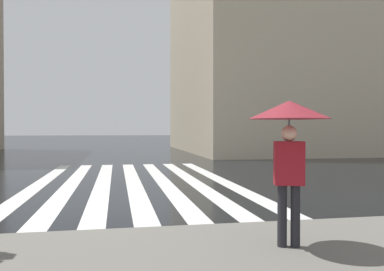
{
  "coord_description": "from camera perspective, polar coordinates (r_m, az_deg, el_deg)",
  "views": [
    {
      "loc": [
        -9.6,
        -0.21,
        1.78
      ],
      "look_at": [
        4.15,
        -2.84,
        1.56
      ],
      "focal_mm": 37.11,
      "sensor_mm": 36.0,
      "label": 1
    }
  ],
  "objects": [
    {
      "name": "haussmann_block_corner",
      "position": [
        38.47,
        22.37,
        14.72
      ],
      "size": [
        18.38,
        29.87,
        22.48
      ],
      "color": "beige",
      "rests_on": "ground_plane"
    },
    {
      "name": "zebra_crossing",
      "position": [
        13.72,
        -8.45,
        -6.53
      ],
      "size": [
        13.0,
        6.5,
        0.01
      ],
      "color": "silver",
      "rests_on": "ground_plane"
    },
    {
      "name": "ground_plane",
      "position": [
        9.76,
        -12.04,
        -9.61
      ],
      "size": [
        220.0,
        220.0,
        0.0
      ],
      "primitive_type": "plane",
      "color": "black"
    },
    {
      "name": "pedestrian_approaching_kerb",
      "position": [
        5.62,
        13.78,
        1.44
      ],
      "size": [
        1.12,
        1.12,
        2.02
      ],
      "color": "maroon",
      "rests_on": "sidewalk_pavement"
    }
  ]
}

